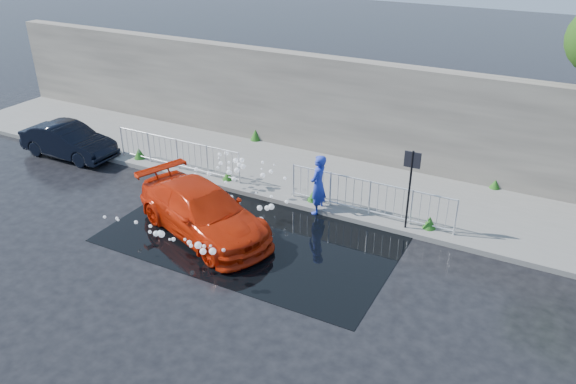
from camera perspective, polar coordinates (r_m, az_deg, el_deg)
name	(u,v)px	position (r m, az deg, el deg)	size (l,w,h in m)	color
ground	(221,247)	(15.47, -6.84, -5.56)	(90.00, 90.00, 0.00)	black
pavement	(303,175)	(19.21, 1.50, 1.71)	(30.00, 4.00, 0.15)	slate
curb	(274,199)	(17.62, -1.41, -0.73)	(30.00, 0.25, 0.16)	slate
retaining_wall	(331,106)	(20.39, 4.35, 8.69)	(30.00, 0.60, 3.50)	#59524B
puddle	(255,234)	(15.94, -3.34, -4.31)	(8.00, 5.00, 0.01)	black
sign_post	(411,178)	(15.57, 12.35, 1.44)	(0.45, 0.06, 2.50)	black
railing_left	(177,153)	(19.68, -11.18, 3.93)	(5.05, 0.05, 1.10)	silver
railing_right	(370,197)	(16.52, 8.30, -0.47)	(5.05, 0.05, 1.10)	silver
weeds	(287,171)	(18.86, -0.14, 2.11)	(12.17, 3.93, 0.43)	#164C14
water_spray	(225,199)	(16.36, -6.47, -0.72)	(3.66, 5.42, 1.00)	white
red_car	(203,212)	(15.84, -8.61, -1.98)	(1.92, 4.72, 1.37)	red
dark_car	(68,141)	(22.17, -21.41, 4.86)	(1.30, 3.74, 1.23)	black
person	(318,185)	(16.63, 3.08, 0.75)	(0.68, 0.45, 1.86)	#2539BB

